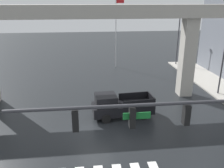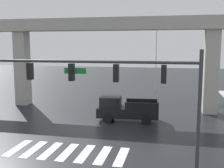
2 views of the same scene
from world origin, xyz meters
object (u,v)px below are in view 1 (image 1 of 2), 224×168
object	(u,v)px
street_lamp_mid_block	(224,52)
street_lamp_far_north	(178,35)
traffic_signal_mast	(188,123)
pickup_truck	(119,106)
flagpole	(117,28)

from	to	relation	value
street_lamp_mid_block	street_lamp_far_north	distance (m)	12.21
street_lamp_mid_block	street_lamp_far_north	bearing A→B (deg)	90.00
street_lamp_far_north	street_lamp_mid_block	bearing A→B (deg)	-90.00
traffic_signal_mast	street_lamp_mid_block	size ratio (longest dim) A/B	1.50
street_lamp_far_north	pickup_truck	bearing A→B (deg)	-124.42
street_lamp_mid_block	flagpole	xyz separation A→B (m)	(-9.18, 12.22, 1.15)
street_lamp_far_north	flagpole	distance (m)	9.25
traffic_signal_mast	street_lamp_mid_block	distance (m)	16.86
pickup_truck	street_lamp_mid_block	bearing A→B (deg)	19.40
street_lamp_far_north	flagpole	bearing A→B (deg)	179.94
pickup_truck	street_lamp_far_north	world-z (taller)	street_lamp_far_north
pickup_truck	flagpole	bearing A→B (deg)	83.46
street_lamp_mid_block	pickup_truck	bearing A→B (deg)	-160.60
pickup_truck	flagpole	distance (m)	16.88
pickup_truck	street_lamp_mid_block	world-z (taller)	street_lamp_mid_block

